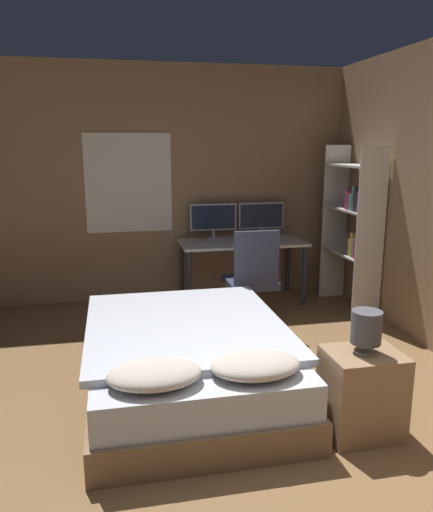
# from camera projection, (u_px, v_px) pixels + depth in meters

# --- Properties ---
(ground_plane) EXTENTS (20.00, 20.00, 0.00)m
(ground_plane) POSITION_uv_depth(u_px,v_px,m) (295.00, 493.00, 2.65)
(ground_plane) COLOR brown
(wall_back) EXTENTS (12.00, 0.08, 2.70)m
(wall_back) POSITION_uv_depth(u_px,v_px,m) (188.00, 184.00, 5.85)
(wall_back) COLOR #8E7051
(wall_back) RESTS_ON ground_plane
(bed) EXTENTS (1.45, 1.97, 0.59)m
(bed) POSITION_uv_depth(u_px,v_px,m) (188.00, 360.00, 3.67)
(bed) COLOR #846647
(bed) RESTS_ON ground_plane
(nightstand) EXTENTS (0.46, 0.38, 0.55)m
(nightstand) POSITION_uv_depth(u_px,v_px,m) (362.00, 393.00, 3.15)
(nightstand) COLOR #997551
(nightstand) RESTS_ON ground_plane
(bedside_lamp) EXTENTS (0.19, 0.19, 0.27)m
(bedside_lamp) POSITION_uv_depth(u_px,v_px,m) (366.00, 328.00, 3.05)
(bedside_lamp) COLOR gray
(bedside_lamp) RESTS_ON nightstand
(desk) EXTENTS (1.43, 0.66, 0.72)m
(desk) POSITION_uv_depth(u_px,v_px,m) (242.00, 249.00, 5.74)
(desk) COLOR beige
(desk) RESTS_ON ground_plane
(monitor_left) EXTENTS (0.55, 0.16, 0.41)m
(monitor_left) POSITION_uv_depth(u_px,v_px,m) (213.00, 219.00, 5.82)
(monitor_left) COLOR #B7B7BC
(monitor_left) RESTS_ON desk
(monitor_right) EXTENTS (0.55, 0.16, 0.41)m
(monitor_right) POSITION_uv_depth(u_px,v_px,m) (261.00, 217.00, 5.94)
(monitor_right) COLOR #B7B7BC
(monitor_right) RESTS_ON desk
(keyboard) EXTENTS (0.39, 0.13, 0.02)m
(keyboard) POSITION_uv_depth(u_px,v_px,m) (247.00, 244.00, 5.50)
(keyboard) COLOR #B7B7BC
(keyboard) RESTS_ON desk
(computer_mouse) EXTENTS (0.07, 0.05, 0.04)m
(computer_mouse) POSITION_uv_depth(u_px,v_px,m) (272.00, 242.00, 5.56)
(computer_mouse) COLOR #B7B7BC
(computer_mouse) RESTS_ON desk
(office_chair) EXTENTS (0.52, 0.52, 1.01)m
(office_chair) POSITION_uv_depth(u_px,v_px,m) (252.00, 287.00, 5.00)
(office_chair) COLOR black
(office_chair) RESTS_ON ground_plane
(bookshelf) EXTENTS (0.31, 0.87, 1.80)m
(bookshelf) POSITION_uv_depth(u_px,v_px,m) (356.00, 221.00, 5.37)
(bookshelf) COLOR beige
(bookshelf) RESTS_ON ground_plane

